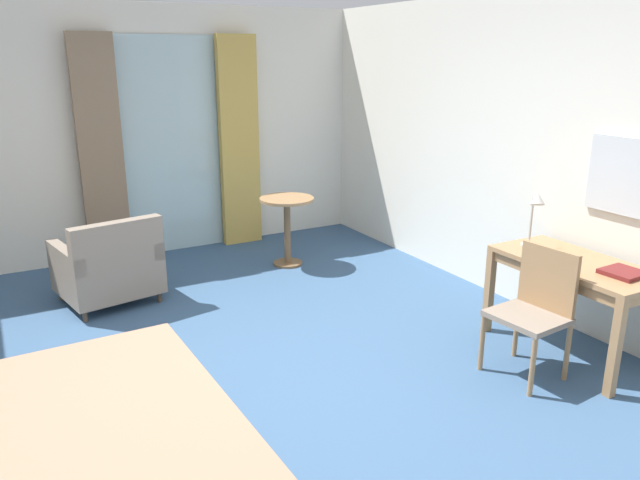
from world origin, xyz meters
name	(u,v)px	position (x,y,z in m)	size (l,w,h in m)	color
ground	(263,401)	(0.00, 0.00, -0.05)	(5.98, 7.53, 0.10)	#38567A
wall_back	(128,134)	(0.00, 3.51, 1.35)	(5.58, 0.12, 2.71)	white
wall_right	(567,160)	(2.73, 0.00, 1.35)	(0.12, 7.13, 2.71)	white
balcony_glass_door	(171,147)	(0.44, 3.43, 1.19)	(1.10, 0.02, 2.38)	silver
curtain_panel_left	(101,152)	(-0.33, 3.33, 1.20)	(0.44, 0.10, 2.40)	#897056
curtain_panel_right	(239,143)	(1.21, 3.33, 1.20)	(0.46, 0.10, 2.40)	tan
writing_desk	(576,273)	(2.28, -0.55, 0.64)	(0.62, 1.22, 0.73)	#9E754C
desk_chair	(536,305)	(1.79, -0.63, 0.51)	(0.45, 0.50, 0.91)	gray
desk_lamp	(535,208)	(2.18, -0.21, 1.07)	(0.22, 0.25, 0.49)	#B7B2A8
closed_book	(623,273)	(2.31, -0.90, 0.74)	(0.25, 0.25, 0.03)	maroon
armchair_by_window	(109,268)	(-0.56, 2.13, 0.33)	(0.92, 0.89, 0.82)	gray
round_cafe_table	(287,217)	(1.32, 2.31, 0.53)	(0.57, 0.57, 0.74)	#9E754C
wall_mirror	(622,176)	(2.65, -0.55, 1.32)	(0.02, 0.55, 0.56)	silver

